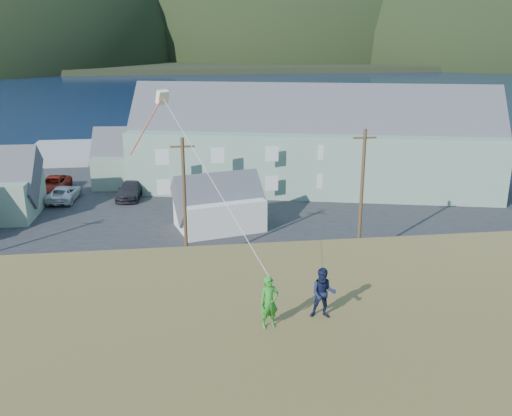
# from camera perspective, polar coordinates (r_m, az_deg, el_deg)

# --- Properties ---
(ground) EXTENTS (900.00, 900.00, 0.00)m
(ground) POSITION_cam_1_polar(r_m,az_deg,el_deg) (38.74, -8.17, -7.06)
(ground) COLOR #0A1638
(ground) RESTS_ON ground
(grass_strip) EXTENTS (110.00, 8.00, 0.10)m
(grass_strip) POSITION_cam_1_polar(r_m,az_deg,el_deg) (36.91, -8.19, -8.28)
(grass_strip) COLOR #4C3D19
(grass_strip) RESTS_ON ground
(waterfront_lot) EXTENTS (72.00, 36.00, 0.12)m
(waterfront_lot) POSITION_cam_1_polar(r_m,az_deg,el_deg) (54.64, -8.09, 0.44)
(waterfront_lot) COLOR #28282B
(waterfront_lot) RESTS_ON ground
(wharf) EXTENTS (26.00, 14.00, 0.90)m
(wharf) POSITION_cam_1_polar(r_m,az_deg,el_deg) (77.14, -12.52, 5.56)
(wharf) COLOR gray
(wharf) RESTS_ON ground
(far_shore) EXTENTS (900.00, 320.00, 2.00)m
(far_shore) POSITION_cam_1_polar(r_m,az_deg,el_deg) (365.54, -7.92, 15.16)
(far_shore) COLOR black
(far_shore) RESTS_ON ground
(far_hills) EXTENTS (760.00, 265.00, 143.00)m
(far_hills) POSITION_cam_1_polar(r_m,az_deg,el_deg) (316.83, -1.25, 15.13)
(far_hills) COLOR black
(far_hills) RESTS_ON ground
(lodge) EXTENTS (38.07, 18.77, 12.91)m
(lodge) POSITION_cam_1_polar(r_m,az_deg,el_deg) (58.67, 5.65, 6.65)
(lodge) COLOR gray
(lodge) RESTS_ON waterfront_lot
(shed_white) EXTENTS (8.04, 6.29, 5.65)m
(shed_white) POSITION_cam_1_polar(r_m,az_deg,el_deg) (46.85, -3.70, 0.38)
(shed_white) COLOR silver
(shed_white) RESTS_ON waterfront_lot
(shed_palegreen_far) EXTENTS (11.41, 7.12, 7.36)m
(shed_palegreen_far) POSITION_cam_1_polar(r_m,az_deg,el_deg) (61.50, -10.91, 4.89)
(shed_palegreen_far) COLOR gray
(shed_palegreen_far) RESTS_ON waterfront_lot
(utility_poles) EXTENTS (31.86, 0.24, 9.43)m
(utility_poles) POSITION_cam_1_polar(r_m,az_deg,el_deg) (38.50, -10.40, 0.21)
(utility_poles) COLOR #47331E
(utility_poles) RESTS_ON waterfront_lot
(parked_cars) EXTENTS (27.01, 11.91, 1.58)m
(parked_cars) POSITION_cam_1_polar(r_m,az_deg,el_deg) (59.46, -16.34, 2.11)
(parked_cars) COLOR #232228
(parked_cars) RESTS_ON waterfront_lot
(kite_flyer_green) EXTENTS (0.69, 0.55, 1.68)m
(kite_flyer_green) POSITION_cam_1_polar(r_m,az_deg,el_deg) (17.69, 1.32, -9.42)
(kite_flyer_green) COLOR #298825
(kite_flyer_green) RESTS_ON hillside
(kite_flyer_navy) EXTENTS (0.93, 0.79, 1.67)m
(kite_flyer_navy) POSITION_cam_1_polar(r_m,az_deg,el_deg) (18.37, 6.74, -8.47)
(kite_flyer_navy) COLOR #151B3A
(kite_flyer_navy) RESTS_ON hillside
(kite_rig) EXTENTS (2.22, 4.32, 9.73)m
(kite_rig) POSITION_cam_1_polar(r_m,az_deg,el_deg) (23.44, -9.44, 10.27)
(kite_rig) COLOR #F4E6BA
(kite_rig) RESTS_ON ground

